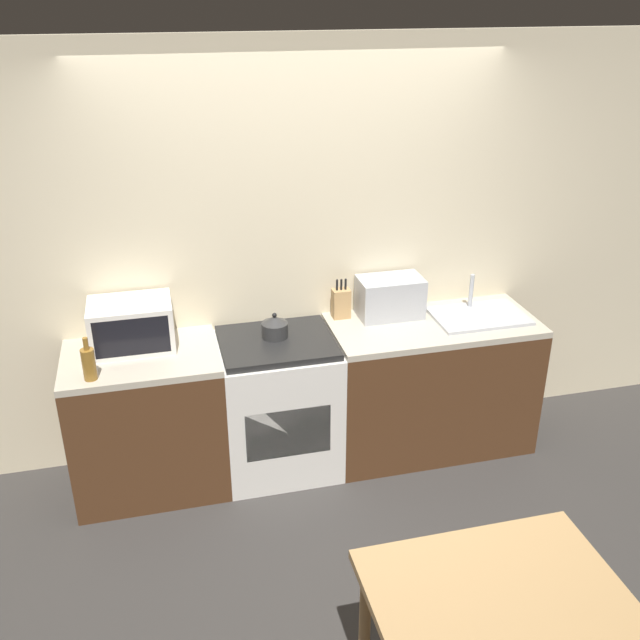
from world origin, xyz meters
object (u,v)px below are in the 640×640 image
object	(u,v)px
kettle	(275,327)
microwave	(132,325)
toaster_oven	(390,297)
stove_range	(279,404)
dining_table	(498,614)
bottle	(89,363)

from	to	relation	value
kettle	microwave	bearing A→B (deg)	175.06
toaster_oven	microwave	bearing A→B (deg)	-178.31
stove_range	microwave	bearing A→B (deg)	171.88
dining_table	kettle	bearing A→B (deg)	102.81
kettle	stove_range	bearing A→B (deg)	-88.25
bottle	dining_table	distance (m)	2.38
dining_table	bottle	bearing A→B (deg)	130.45
dining_table	stove_range	bearing A→B (deg)	103.07
stove_range	microwave	world-z (taller)	microwave
toaster_oven	kettle	bearing A→B (deg)	-171.24
stove_range	bottle	bearing A→B (deg)	-168.61
toaster_oven	dining_table	bearing A→B (deg)	-97.96
dining_table	toaster_oven	bearing A→B (deg)	82.04
microwave	bottle	xyz separation A→B (m)	(-0.23, -0.33, -0.05)
kettle	dining_table	bearing A→B (deg)	-77.19
stove_range	toaster_oven	distance (m)	0.98
kettle	toaster_oven	distance (m)	0.78
bottle	toaster_oven	world-z (taller)	toaster_oven
kettle	bottle	bearing A→B (deg)	-166.18
microwave	toaster_oven	world-z (taller)	microwave
toaster_oven	bottle	bearing A→B (deg)	-168.28
bottle	toaster_oven	bearing A→B (deg)	11.72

